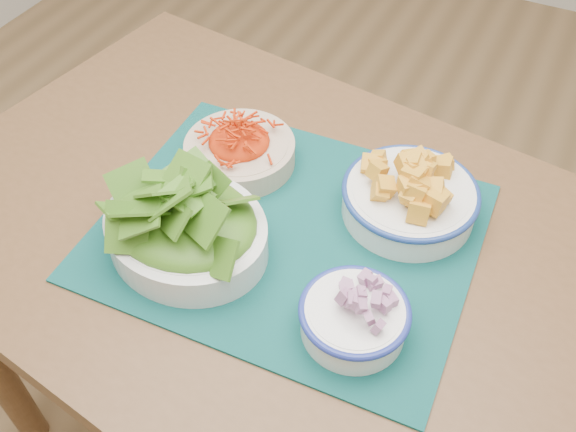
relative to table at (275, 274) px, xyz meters
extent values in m
plane|color=#9F794D|center=(-0.12, 0.30, -0.64)|extent=(4.00, 4.00, 0.00)
cube|color=brown|center=(0.00, 0.00, 0.09)|extent=(1.18, 0.88, 0.04)
cylinder|color=brown|center=(-0.43, 0.37, -0.28)|extent=(0.06, 0.06, 0.71)
cube|color=#052F2F|center=(0.02, 0.00, 0.11)|extent=(0.54, 0.45, 0.00)
cylinder|color=beige|center=(-0.11, 0.10, 0.14)|extent=(0.21, 0.21, 0.04)
ellipsoid|color=red|center=(-0.11, 0.10, 0.17)|extent=(0.15, 0.15, 0.03)
cylinder|color=white|center=(0.16, 0.11, 0.14)|extent=(0.23, 0.23, 0.05)
torus|color=navy|center=(0.16, 0.11, 0.16)|extent=(0.20, 0.20, 0.01)
ellipsoid|color=gold|center=(0.16, 0.11, 0.19)|extent=(0.17, 0.17, 0.05)
ellipsoid|color=#2A5E11|center=(-0.09, -0.09, 0.20)|extent=(0.21, 0.18, 0.06)
cylinder|color=white|center=(0.17, -0.11, 0.14)|extent=(0.15, 0.15, 0.05)
torus|color=navy|center=(0.17, -0.11, 0.16)|extent=(0.14, 0.14, 0.01)
ellipsoid|color=#711B55|center=(0.17, -0.11, 0.17)|extent=(0.12, 0.12, 0.02)
camera|label=1|loc=(0.29, -0.55, 0.81)|focal=40.00mm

